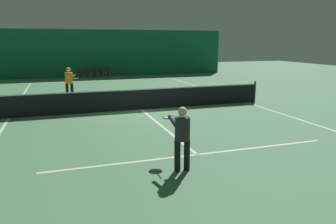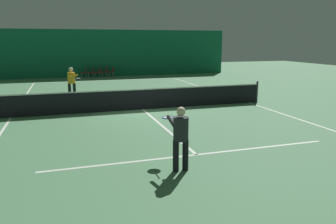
{
  "view_description": "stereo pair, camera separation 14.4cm",
  "coord_description": "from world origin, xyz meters",
  "px_view_note": "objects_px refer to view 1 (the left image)",
  "views": [
    {
      "loc": [
        -3.46,
        -14.24,
        3.05
      ],
      "look_at": [
        -0.32,
        -4.83,
        0.9
      ],
      "focal_mm": 35.0,
      "sensor_mm": 36.0,
      "label": 1
    },
    {
      "loc": [
        -3.32,
        -14.29,
        3.05
      ],
      "look_at": [
        -0.32,
        -4.83,
        0.9
      ],
      "focal_mm": 35.0,
      "sensor_mm": 36.0,
      "label": 2
    }
  ],
  "objects_px": {
    "player_near": "(182,134)",
    "courtside_chair_1": "(88,72)",
    "courtside_chair_2": "(95,72)",
    "player_far": "(69,81)",
    "tennis_net": "(141,98)",
    "courtside_chair_0": "(81,72)",
    "courtside_chair_4": "(109,71)",
    "courtside_chair_3": "(102,71)"
  },
  "relations": [
    {
      "from": "courtside_chair_2",
      "to": "player_far",
      "type": "bearing_deg",
      "value": -13.12
    },
    {
      "from": "player_far",
      "to": "courtside_chair_1",
      "type": "xyz_separation_m",
      "value": [
        1.9,
        10.62,
        -0.5
      ]
    },
    {
      "from": "courtside_chair_2",
      "to": "courtside_chair_1",
      "type": "bearing_deg",
      "value": -90.0
    },
    {
      "from": "courtside_chair_0",
      "to": "courtside_chair_2",
      "type": "distance_m",
      "value": 1.15
    },
    {
      "from": "courtside_chair_2",
      "to": "courtside_chair_3",
      "type": "height_order",
      "value": "same"
    },
    {
      "from": "courtside_chair_1",
      "to": "courtside_chair_4",
      "type": "xyz_separation_m",
      "value": [
        1.73,
        0.0,
        0.0
      ]
    },
    {
      "from": "courtside_chair_1",
      "to": "courtside_chair_0",
      "type": "bearing_deg",
      "value": -90.0
    },
    {
      "from": "courtside_chair_0",
      "to": "courtside_chair_4",
      "type": "relative_size",
      "value": 1.0
    },
    {
      "from": "player_near",
      "to": "courtside_chair_3",
      "type": "xyz_separation_m",
      "value": [
        0.9,
        21.84,
        -0.43
      ]
    },
    {
      "from": "courtside_chair_4",
      "to": "courtside_chair_2",
      "type": "bearing_deg",
      "value": -90.0
    },
    {
      "from": "courtside_chair_3",
      "to": "courtside_chair_4",
      "type": "distance_m",
      "value": 0.58
    },
    {
      "from": "player_near",
      "to": "courtside_chair_2",
      "type": "distance_m",
      "value": 21.85
    },
    {
      "from": "tennis_net",
      "to": "player_far",
      "type": "height_order",
      "value": "player_far"
    },
    {
      "from": "courtside_chair_2",
      "to": "courtside_chair_4",
      "type": "bearing_deg",
      "value": 90.0
    },
    {
      "from": "tennis_net",
      "to": "courtside_chair_1",
      "type": "xyz_separation_m",
      "value": [
        -1.05,
        14.56,
        -0.03
      ]
    },
    {
      "from": "courtside_chair_0",
      "to": "courtside_chair_4",
      "type": "distance_m",
      "value": 2.31
    },
    {
      "from": "player_near",
      "to": "courtside_chair_3",
      "type": "distance_m",
      "value": 21.86
    },
    {
      "from": "player_near",
      "to": "courtside_chair_1",
      "type": "distance_m",
      "value": 21.85
    },
    {
      "from": "tennis_net",
      "to": "player_far",
      "type": "distance_m",
      "value": 4.95
    },
    {
      "from": "tennis_net",
      "to": "courtside_chair_4",
      "type": "distance_m",
      "value": 14.57
    },
    {
      "from": "courtside_chair_0",
      "to": "player_near",
      "type": "bearing_deg",
      "value": 2.19
    },
    {
      "from": "courtside_chair_1",
      "to": "courtside_chair_2",
      "type": "height_order",
      "value": "same"
    },
    {
      "from": "courtside_chair_4",
      "to": "tennis_net",
      "type": "bearing_deg",
      "value": -2.66
    },
    {
      "from": "player_far",
      "to": "courtside_chair_4",
      "type": "distance_m",
      "value": 11.23
    },
    {
      "from": "courtside_chair_2",
      "to": "tennis_net",
      "type": "bearing_deg",
      "value": 1.88
    },
    {
      "from": "courtside_chair_0",
      "to": "courtside_chair_1",
      "type": "relative_size",
      "value": 1.0
    },
    {
      "from": "courtside_chair_2",
      "to": "courtside_chair_4",
      "type": "xyz_separation_m",
      "value": [
        1.15,
        0.0,
        0.0
      ]
    },
    {
      "from": "courtside_chair_3",
      "to": "courtside_chair_4",
      "type": "bearing_deg",
      "value": 90.0
    },
    {
      "from": "tennis_net",
      "to": "courtside_chair_4",
      "type": "relative_size",
      "value": 14.29
    },
    {
      "from": "courtside_chair_0",
      "to": "courtside_chair_4",
      "type": "xyz_separation_m",
      "value": [
        2.31,
        0.0,
        0.0
      ]
    },
    {
      "from": "player_far",
      "to": "courtside_chair_3",
      "type": "xyz_separation_m",
      "value": [
        3.05,
        10.62,
        -0.5
      ]
    },
    {
      "from": "courtside_chair_0",
      "to": "courtside_chair_3",
      "type": "height_order",
      "value": "same"
    },
    {
      "from": "courtside_chair_3",
      "to": "courtside_chair_4",
      "type": "height_order",
      "value": "same"
    },
    {
      "from": "player_near",
      "to": "tennis_net",
      "type": "bearing_deg",
      "value": -7.04
    },
    {
      "from": "tennis_net",
      "to": "courtside_chair_2",
      "type": "bearing_deg",
      "value": 91.88
    },
    {
      "from": "tennis_net",
      "to": "player_far",
      "type": "xyz_separation_m",
      "value": [
        -2.95,
        3.94,
        0.47
      ]
    },
    {
      "from": "tennis_net",
      "to": "player_near",
      "type": "xyz_separation_m",
      "value": [
        -0.8,
        -7.28,
        0.4
      ]
    },
    {
      "from": "courtside_chair_1",
      "to": "courtside_chair_2",
      "type": "xyz_separation_m",
      "value": [
        0.58,
        0.0,
        0.0
      ]
    },
    {
      "from": "courtside_chair_0",
      "to": "courtside_chair_1",
      "type": "bearing_deg",
      "value": 90.0
    },
    {
      "from": "courtside_chair_0",
      "to": "courtside_chair_3",
      "type": "bearing_deg",
      "value": 90.0
    },
    {
      "from": "tennis_net",
      "to": "courtside_chair_3",
      "type": "bearing_deg",
      "value": 89.61
    },
    {
      "from": "player_far",
      "to": "courtside_chair_1",
      "type": "height_order",
      "value": "player_far"
    }
  ]
}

